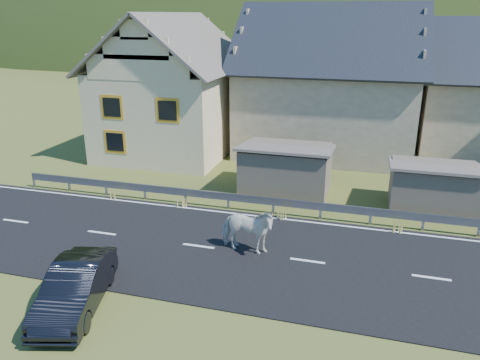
% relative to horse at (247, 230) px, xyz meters
% --- Properties ---
extents(ground, '(160.00, 160.00, 0.00)m').
position_rel_horse_xyz_m(ground, '(2.19, -0.05, -0.91)').
color(ground, '#454F1A').
rests_on(ground, ground).
extents(road, '(60.00, 7.00, 0.04)m').
position_rel_horse_xyz_m(road, '(2.19, -0.05, -0.89)').
color(road, black).
rests_on(road, ground).
extents(lane_markings, '(60.00, 6.60, 0.01)m').
position_rel_horse_xyz_m(lane_markings, '(2.19, -0.05, -0.86)').
color(lane_markings, silver).
rests_on(lane_markings, road).
extents(guardrail, '(28.10, 0.09, 0.75)m').
position_rel_horse_xyz_m(guardrail, '(2.19, 3.63, -0.34)').
color(guardrail, '#93969B').
rests_on(guardrail, ground).
extents(shed_left, '(4.30, 3.30, 2.40)m').
position_rel_horse_xyz_m(shed_left, '(0.19, 6.45, 0.19)').
color(shed_left, '#6B5F4F').
rests_on(shed_left, ground).
extents(shed_right, '(3.80, 2.90, 2.20)m').
position_rel_horse_xyz_m(shed_right, '(6.69, 5.95, 0.09)').
color(shed_right, '#6B5F4F').
rests_on(shed_right, ground).
extents(house_cream, '(7.80, 9.80, 8.30)m').
position_rel_horse_xyz_m(house_cream, '(-7.82, 11.95, 3.45)').
color(house_cream, beige).
rests_on(house_cream, ground).
extents(house_stone_a, '(10.80, 9.80, 8.90)m').
position_rel_horse_xyz_m(house_stone_a, '(1.19, 14.95, 3.73)').
color(house_stone_a, tan).
rests_on(house_stone_a, ground).
extents(mountain, '(440.00, 280.00, 260.00)m').
position_rel_horse_xyz_m(mountain, '(7.19, 179.95, -20.91)').
color(mountain, '#233412').
rests_on(mountain, ground).
extents(conifer_patch, '(76.00, 50.00, 28.00)m').
position_rel_horse_xyz_m(conifer_patch, '(-52.81, 109.95, 5.09)').
color(conifer_patch, black).
rests_on(conifer_patch, ground).
extents(horse, '(1.10, 2.12, 1.73)m').
position_rel_horse_xyz_m(horse, '(0.00, 0.00, 0.00)').
color(horse, silver).
rests_on(horse, road).
extents(car, '(2.40, 4.23, 1.32)m').
position_rel_horse_xyz_m(car, '(-3.89, -4.50, -0.25)').
color(car, black).
rests_on(car, ground).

